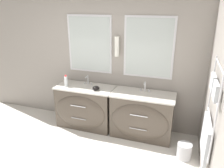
{
  "coord_description": "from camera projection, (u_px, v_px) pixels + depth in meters",
  "views": [
    {
      "loc": [
        1.48,
        -1.61,
        2.24
      ],
      "look_at": [
        0.44,
        1.46,
        1.05
      ],
      "focal_mm": 35.0,
      "sensor_mm": 36.0,
      "label": 1
    }
  ],
  "objects": [
    {
      "name": "wall_right",
      "position": [
        219.0,
        93.0,
        2.46
      ],
      "size": [
        0.13,
        4.12,
        2.6
      ],
      "color": "gray",
      "rests_on": "ground_plane"
    },
    {
      "name": "waste_bin",
      "position": [
        184.0,
        151.0,
        3.33
      ],
      "size": [
        0.22,
        0.22,
        0.25
      ],
      "color": "#B7B7BC",
      "rests_on": "ground_plane"
    },
    {
      "name": "vanity_right",
      "position": [
        142.0,
        116.0,
        3.81
      ],
      "size": [
        1.08,
        0.59,
        0.8
      ],
      "color": "#4C4238",
      "rests_on": "ground_plane"
    },
    {
      "name": "vanity_left",
      "position": [
        85.0,
        107.0,
        4.14
      ],
      "size": [
        1.08,
        0.59,
        0.8
      ],
      "color": "#4C4238",
      "rests_on": "ground_plane"
    },
    {
      "name": "faucet_left",
      "position": [
        88.0,
        80.0,
        4.12
      ],
      "size": [
        0.17,
        0.11,
        0.17
      ],
      "color": "silver",
      "rests_on": "vanity_left"
    },
    {
      "name": "amenity_bowl",
      "position": [
        96.0,
        88.0,
        3.87
      ],
      "size": [
        0.13,
        0.13,
        0.08
      ],
      "color": "black",
      "rests_on": "vanity_left"
    },
    {
      "name": "faucet_right",
      "position": [
        145.0,
        87.0,
        3.79
      ],
      "size": [
        0.17,
        0.11,
        0.17
      ],
      "color": "silver",
      "rests_on": "vanity_right"
    },
    {
      "name": "wall_back",
      "position": [
        101.0,
        57.0,
        4.07
      ],
      "size": [
        5.35,
        0.16,
        2.6
      ],
      "color": "gray",
      "rests_on": "ground_plane"
    },
    {
      "name": "toiletry_bottle",
      "position": [
        66.0,
        81.0,
        4.03
      ],
      "size": [
        0.06,
        0.06,
        0.22
      ],
      "color": "silver",
      "rests_on": "vanity_left"
    }
  ]
}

